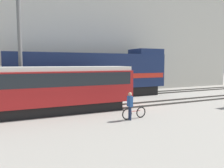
{
  "coord_description": "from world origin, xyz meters",
  "views": [
    {
      "loc": [
        -7.95,
        -16.79,
        3.52
      ],
      "look_at": [
        -0.42,
        -0.37,
        1.8
      ],
      "focal_mm": 35.0,
      "sensor_mm": 36.0,
      "label": 1
    }
  ],
  "objects_px": {
    "bicycle": "(134,113)",
    "person": "(130,103)",
    "streetcar": "(43,87)",
    "utility_pole_center": "(20,44)",
    "freight_locomotive": "(92,74)"
  },
  "relations": [
    {
      "from": "freight_locomotive",
      "to": "utility_pole_center",
      "type": "relative_size",
      "value": 1.63
    },
    {
      "from": "person",
      "to": "freight_locomotive",
      "type": "bearing_deg",
      "value": 84.59
    },
    {
      "from": "person",
      "to": "utility_pole_center",
      "type": "height_order",
      "value": "utility_pole_center"
    },
    {
      "from": "streetcar",
      "to": "person",
      "type": "distance_m",
      "value": 6.08
    },
    {
      "from": "streetcar",
      "to": "utility_pole_center",
      "type": "relative_size",
      "value": 1.29
    },
    {
      "from": "streetcar",
      "to": "utility_pole_center",
      "type": "distance_m",
      "value": 4.37
    },
    {
      "from": "freight_locomotive",
      "to": "person",
      "type": "relative_size",
      "value": 9.26
    },
    {
      "from": "freight_locomotive",
      "to": "bicycle",
      "type": "bearing_deg",
      "value": -93.0
    },
    {
      "from": "streetcar",
      "to": "utility_pole_center",
      "type": "xyz_separation_m",
      "value": [
        -1.25,
        2.84,
        3.07
      ]
    },
    {
      "from": "freight_locomotive",
      "to": "person",
      "type": "distance_m",
      "value": 9.6
    },
    {
      "from": "bicycle",
      "to": "person",
      "type": "relative_size",
      "value": 1.02
    },
    {
      "from": "streetcar",
      "to": "person",
      "type": "bearing_deg",
      "value": -38.97
    },
    {
      "from": "freight_locomotive",
      "to": "streetcar",
      "type": "bearing_deg",
      "value": -134.49
    },
    {
      "from": "freight_locomotive",
      "to": "person",
      "type": "xyz_separation_m",
      "value": [
        -0.9,
        -9.47,
        -1.32
      ]
    },
    {
      "from": "streetcar",
      "to": "utility_pole_center",
      "type": "bearing_deg",
      "value": 113.84
    }
  ]
}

